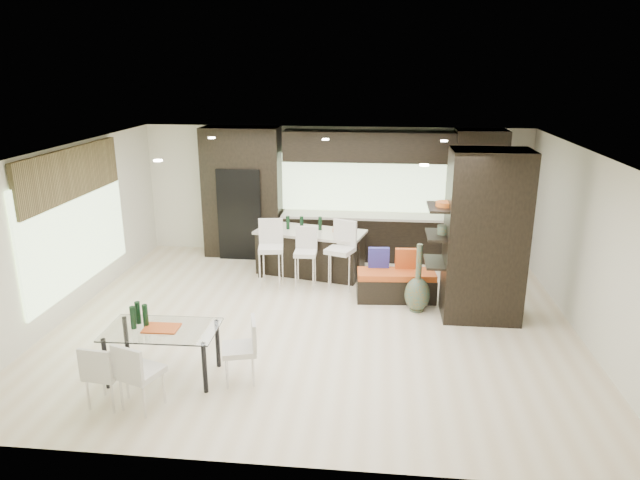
# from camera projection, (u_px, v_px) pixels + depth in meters

# --- Properties ---
(ground) EXTENTS (8.00, 8.00, 0.00)m
(ground) POSITION_uv_depth(u_px,v_px,m) (316.00, 320.00, 9.11)
(ground) COLOR beige
(ground) RESTS_ON ground
(back_wall) EXTENTS (8.00, 0.02, 2.70)m
(back_wall) POSITION_uv_depth(u_px,v_px,m) (334.00, 191.00, 12.04)
(back_wall) COLOR silver
(back_wall) RESTS_ON ground
(left_wall) EXTENTS (0.02, 7.00, 2.70)m
(left_wall) POSITION_uv_depth(u_px,v_px,m) (68.00, 231.00, 9.11)
(left_wall) COLOR silver
(left_wall) RESTS_ON ground
(right_wall) EXTENTS (0.02, 7.00, 2.70)m
(right_wall) POSITION_uv_depth(u_px,v_px,m) (588.00, 247.00, 8.31)
(right_wall) COLOR silver
(right_wall) RESTS_ON ground
(ceiling) EXTENTS (8.00, 7.00, 0.02)m
(ceiling) POSITION_uv_depth(u_px,v_px,m) (316.00, 151.00, 8.32)
(ceiling) COLOR white
(ceiling) RESTS_ON ground
(window_left) EXTENTS (0.04, 3.20, 1.90)m
(window_left) POSITION_uv_depth(u_px,v_px,m) (77.00, 228.00, 9.30)
(window_left) COLOR #B2D199
(window_left) RESTS_ON left_wall
(window_back) EXTENTS (3.40, 0.04, 1.20)m
(window_back) POSITION_uv_depth(u_px,v_px,m) (363.00, 183.00, 11.89)
(window_back) COLOR #B2D199
(window_back) RESTS_ON back_wall
(stone_accent) EXTENTS (0.08, 3.00, 0.80)m
(stone_accent) POSITION_uv_depth(u_px,v_px,m) (71.00, 174.00, 9.03)
(stone_accent) COLOR brown
(stone_accent) RESTS_ON left_wall
(ceiling_spots) EXTENTS (4.00, 3.00, 0.02)m
(ceiling_spots) POSITION_uv_depth(u_px,v_px,m) (318.00, 150.00, 8.56)
(ceiling_spots) COLOR white
(ceiling_spots) RESTS_ON ceiling
(back_cabinetry) EXTENTS (6.80, 0.68, 2.70)m
(back_cabinetry) POSITION_uv_depth(u_px,v_px,m) (357.00, 195.00, 11.68)
(back_cabinetry) COLOR black
(back_cabinetry) RESTS_ON ground
(refrigerator) EXTENTS (0.90, 0.68, 1.90)m
(refrigerator) POSITION_uv_depth(u_px,v_px,m) (243.00, 211.00, 11.99)
(refrigerator) COLOR black
(refrigerator) RESTS_ON ground
(partition_column) EXTENTS (1.20, 0.80, 2.70)m
(partition_column) POSITION_uv_depth(u_px,v_px,m) (485.00, 237.00, 8.83)
(partition_column) COLOR black
(partition_column) RESTS_ON ground
(kitchen_island) EXTENTS (2.19, 1.32, 0.85)m
(kitchen_island) POSITION_uv_depth(u_px,v_px,m) (310.00, 252.00, 11.05)
(kitchen_island) COLOR black
(kitchen_island) RESTS_ON ground
(stool_left) EXTENTS (0.50, 0.50, 1.00)m
(stool_left) POSITION_uv_depth(u_px,v_px,m) (271.00, 260.00, 10.37)
(stool_left) COLOR silver
(stool_left) RESTS_ON ground
(stool_mid) EXTENTS (0.40, 0.40, 0.89)m
(stool_mid) POSITION_uv_depth(u_px,v_px,m) (306.00, 264.00, 10.34)
(stool_mid) COLOR silver
(stool_mid) RESTS_ON ground
(stool_right) EXTENTS (0.58, 0.58, 1.01)m
(stool_right) POSITION_uv_depth(u_px,v_px,m) (340.00, 262.00, 10.24)
(stool_right) COLOR silver
(stool_right) RESTS_ON ground
(bench) EXTENTS (1.38, 0.61, 0.52)m
(bench) POSITION_uv_depth(u_px,v_px,m) (396.00, 286.00, 9.82)
(bench) COLOR black
(bench) RESTS_ON ground
(floor_vase) EXTENTS (0.55, 0.55, 1.15)m
(floor_vase) POSITION_uv_depth(u_px,v_px,m) (418.00, 278.00, 9.28)
(floor_vase) COLOR #45503A
(floor_vase) RESTS_ON ground
(dining_table) EXTENTS (1.43, 0.83, 0.68)m
(dining_table) POSITION_uv_depth(u_px,v_px,m) (164.00, 353.00, 7.34)
(dining_table) COLOR white
(dining_table) RESTS_ON ground
(chair_near) EXTENTS (0.56, 0.56, 0.80)m
(chair_near) POSITION_uv_depth(u_px,v_px,m) (142.00, 377.00, 6.67)
(chair_near) COLOR silver
(chair_near) RESTS_ON ground
(chair_far) EXTENTS (0.45, 0.45, 0.75)m
(chair_far) POSITION_uv_depth(u_px,v_px,m) (106.00, 376.00, 6.73)
(chair_far) COLOR silver
(chair_far) RESTS_ON ground
(chair_end) EXTENTS (0.52, 0.52, 0.78)m
(chair_end) POSITION_uv_depth(u_px,v_px,m) (239.00, 354.00, 7.23)
(chair_end) COLOR silver
(chair_end) RESTS_ON ground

